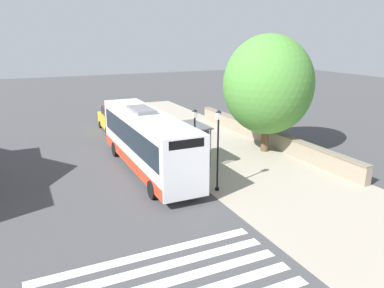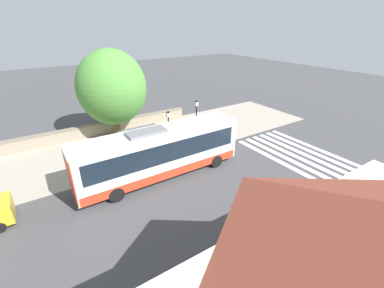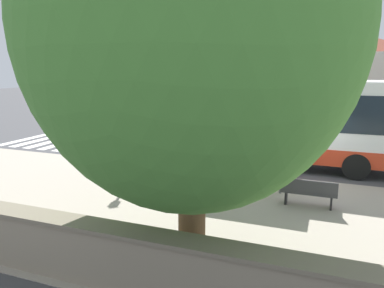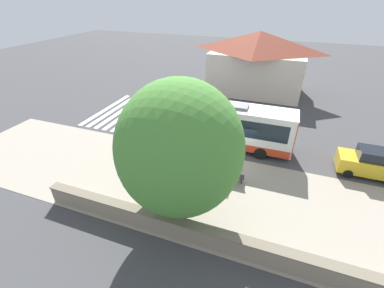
{
  "view_description": "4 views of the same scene",
  "coord_description": "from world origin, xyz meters",
  "px_view_note": "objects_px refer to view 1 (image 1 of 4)",
  "views": [
    {
      "loc": [
        8.86,
        23.66,
        8.24
      ],
      "look_at": [
        0.09,
        4.89,
        2.25
      ],
      "focal_mm": 35.0,
      "sensor_mm": 36.0,
      "label": 1
    },
    {
      "loc": [
        16.91,
        -4.94,
        10.46
      ],
      "look_at": [
        1.07,
        5.36,
        1.47
      ],
      "focal_mm": 24.0,
      "sensor_mm": 36.0,
      "label": 2
    },
    {
      "loc": [
        -14.14,
        -0.81,
        4.19
      ],
      "look_at": [
        0.96,
        5.0,
        0.83
      ],
      "focal_mm": 35.0,
      "sensor_mm": 36.0,
      "label": 3
    },
    {
      "loc": [
        -17.22,
        -2.44,
        11.68
      ],
      "look_at": [
        -1.07,
        3.46,
        1.32
      ],
      "focal_mm": 24.0,
      "sensor_mm": 36.0,
      "label": 4
    }
  ],
  "objects_px": {
    "bus": "(147,140)",
    "bench": "(199,145)",
    "bus_shelter": "(195,132)",
    "pedestrian": "(204,175)",
    "street_lamp_far": "(195,136)",
    "shade_tree": "(268,85)",
    "parked_car_behind_bus": "(113,119)",
    "street_lamp_near": "(218,144)"
  },
  "relations": [
    {
      "from": "shade_tree",
      "to": "bus",
      "type": "bearing_deg",
      "value": 1.49
    },
    {
      "from": "street_lamp_far",
      "to": "parked_car_behind_bus",
      "type": "bearing_deg",
      "value": -82.33
    },
    {
      "from": "bus",
      "to": "bus_shelter",
      "type": "distance_m",
      "value": 3.34
    },
    {
      "from": "bench",
      "to": "street_lamp_far",
      "type": "height_order",
      "value": "street_lamp_far"
    },
    {
      "from": "bench",
      "to": "street_lamp_far",
      "type": "bearing_deg",
      "value": 61.05
    },
    {
      "from": "bus",
      "to": "bench",
      "type": "relative_size",
      "value": 7.4
    },
    {
      "from": "street_lamp_near",
      "to": "shade_tree",
      "type": "height_order",
      "value": "shade_tree"
    },
    {
      "from": "street_lamp_near",
      "to": "parked_car_behind_bus",
      "type": "relative_size",
      "value": 1.05
    },
    {
      "from": "bus_shelter",
      "to": "pedestrian",
      "type": "height_order",
      "value": "bus_shelter"
    },
    {
      "from": "street_lamp_far",
      "to": "parked_car_behind_bus",
      "type": "distance_m",
      "value": 13.65
    },
    {
      "from": "bus",
      "to": "bus_shelter",
      "type": "relative_size",
      "value": 4.11
    },
    {
      "from": "bench",
      "to": "bus_shelter",
      "type": "bearing_deg",
      "value": 58.39
    },
    {
      "from": "street_lamp_far",
      "to": "bench",
      "type": "bearing_deg",
      "value": -118.95
    },
    {
      "from": "bench",
      "to": "pedestrian",
      "type": "bearing_deg",
      "value": 66.14
    },
    {
      "from": "bus_shelter",
      "to": "pedestrian",
      "type": "xyz_separation_m",
      "value": [
        1.66,
        4.64,
        -1.21
      ]
    },
    {
      "from": "shade_tree",
      "to": "parked_car_behind_bus",
      "type": "xyz_separation_m",
      "value": [
        8.64,
        -11.2,
        -3.89
      ]
    },
    {
      "from": "pedestrian",
      "to": "bench",
      "type": "xyz_separation_m",
      "value": [
        -3.07,
        -6.93,
        -0.48
      ]
    },
    {
      "from": "pedestrian",
      "to": "bench",
      "type": "relative_size",
      "value": 0.99
    },
    {
      "from": "shade_tree",
      "to": "parked_car_behind_bus",
      "type": "bearing_deg",
      "value": -52.36
    },
    {
      "from": "shade_tree",
      "to": "street_lamp_far",
      "type": "bearing_deg",
      "value": 18.27
    },
    {
      "from": "street_lamp_far",
      "to": "shade_tree",
      "type": "distance_m",
      "value": 7.6
    },
    {
      "from": "pedestrian",
      "to": "street_lamp_far",
      "type": "relative_size",
      "value": 0.4
    },
    {
      "from": "bench",
      "to": "parked_car_behind_bus",
      "type": "bearing_deg",
      "value": -65.33
    },
    {
      "from": "bus",
      "to": "shade_tree",
      "type": "relative_size",
      "value": 1.44
    },
    {
      "from": "bus",
      "to": "bench",
      "type": "xyz_separation_m",
      "value": [
        -4.75,
        -2.3,
        -1.52
      ]
    },
    {
      "from": "bus_shelter",
      "to": "street_lamp_far",
      "type": "relative_size",
      "value": 0.72
    },
    {
      "from": "bus",
      "to": "bus_shelter",
      "type": "bearing_deg",
      "value": -179.88
    },
    {
      "from": "parked_car_behind_bus",
      "to": "bench",
      "type": "bearing_deg",
      "value": 114.67
    },
    {
      "from": "bus",
      "to": "pedestrian",
      "type": "relative_size",
      "value": 7.44
    },
    {
      "from": "pedestrian",
      "to": "street_lamp_far",
      "type": "bearing_deg",
      "value": -104.55
    },
    {
      "from": "bus_shelter",
      "to": "parked_car_behind_bus",
      "type": "relative_size",
      "value": 0.69
    },
    {
      "from": "bench",
      "to": "parked_car_behind_bus",
      "type": "relative_size",
      "value": 0.38
    },
    {
      "from": "street_lamp_far",
      "to": "parked_car_behind_bus",
      "type": "relative_size",
      "value": 0.95
    },
    {
      "from": "bus",
      "to": "street_lamp_far",
      "type": "relative_size",
      "value": 2.97
    },
    {
      "from": "shade_tree",
      "to": "parked_car_behind_bus",
      "type": "distance_m",
      "value": 14.67
    },
    {
      "from": "bus",
      "to": "pedestrian",
      "type": "distance_m",
      "value": 5.04
    },
    {
      "from": "bench",
      "to": "street_lamp_near",
      "type": "distance_m",
      "value": 7.77
    },
    {
      "from": "bus",
      "to": "street_lamp_far",
      "type": "height_order",
      "value": "street_lamp_far"
    },
    {
      "from": "bus",
      "to": "bench",
      "type": "bearing_deg",
      "value": -154.17
    },
    {
      "from": "pedestrian",
      "to": "bench",
      "type": "distance_m",
      "value": 7.6
    },
    {
      "from": "pedestrian",
      "to": "parked_car_behind_bus",
      "type": "relative_size",
      "value": 0.38
    },
    {
      "from": "street_lamp_near",
      "to": "pedestrian",
      "type": "bearing_deg",
      "value": -11.07
    }
  ]
}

